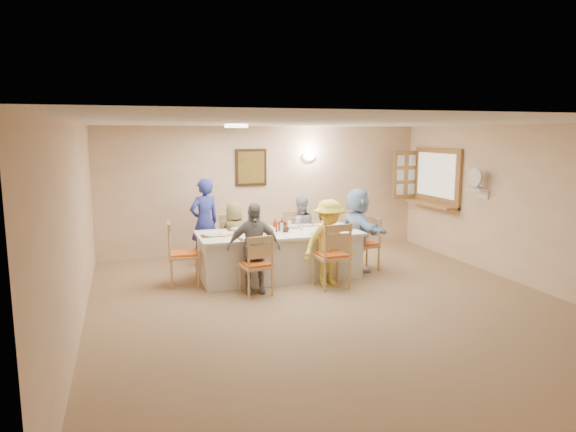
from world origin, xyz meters
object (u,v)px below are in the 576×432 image
object	(u,v)px
dining_table	(279,254)
chair_front_right	(332,255)
chair_back_left	(234,242)
chair_front_left	(256,264)
diner_right_end	(358,230)
diner_front_left	(254,248)
diner_front_right	(329,243)
diner_back_right	(300,230)
chair_back_right	(298,238)
serving_hatch	(437,177)
caregiver	(205,222)
desk_fan	(477,181)
chair_left_end	(184,254)
chair_right_end	(364,244)
condiment_ketchup	(275,225)
diner_back_left	(235,236)

from	to	relation	value
dining_table	chair_front_right	xyz separation A→B (m)	(0.60, -0.80, 0.14)
chair_back_left	chair_front_left	xyz separation A→B (m)	(0.00, -1.60, -0.01)
chair_back_left	diner_right_end	xyz separation A→B (m)	(2.02, -0.80, 0.25)
dining_table	chair_front_left	world-z (taller)	chair_front_left
diner_front_left	diner_front_right	bearing A→B (deg)	6.93
chair_front_left	diner_right_end	xyz separation A→B (m)	(2.02, 0.80, 0.26)
chair_back_left	diner_back_right	xyz separation A→B (m)	(1.20, -0.12, 0.15)
chair_back_right	chair_front_left	world-z (taller)	chair_back_right
serving_hatch	caregiver	distance (m)	4.62
desk_fan	diner_back_right	size ratio (longest dim) A/B	0.24
serving_hatch	chair_left_end	xyz separation A→B (m)	(-5.05, -0.81, -0.99)
dining_table	chair_back_left	distance (m)	1.00
dining_table	chair_front_left	distance (m)	1.00
chair_back_left	chair_right_end	world-z (taller)	chair_back_left
caregiver	condiment_ketchup	world-z (taller)	caregiver
chair_right_end	diner_back_left	distance (m)	2.26
serving_hatch	diner_right_end	size ratio (longest dim) A/B	1.05
condiment_ketchup	caregiver	bearing A→B (deg)	131.15
dining_table	diner_front_right	size ratio (longest dim) A/B	1.96
caregiver	diner_right_end	bearing A→B (deg)	132.88
chair_front_left	chair_back_right	bearing A→B (deg)	-133.83
desk_fan	diner_right_end	bearing A→B (deg)	164.59
desk_fan	chair_front_right	bearing A→B (deg)	-174.74
chair_left_end	diner_front_left	world-z (taller)	diner_front_left
diner_front_right	diner_right_end	world-z (taller)	diner_right_end
desk_fan	chair_left_end	xyz separation A→B (m)	(-4.94, 0.54, -1.04)
chair_right_end	diner_back_left	size ratio (longest dim) A/B	0.76
chair_left_end	caregiver	world-z (taller)	caregiver
chair_back_left	diner_right_end	world-z (taller)	diner_right_end
chair_left_end	chair_front_left	bearing A→B (deg)	-125.16
diner_back_right	diner_back_left	bearing A→B (deg)	2.55
diner_back_right	diner_front_left	world-z (taller)	diner_front_left
chair_back_left	diner_right_end	size ratio (longest dim) A/B	0.66
chair_back_right	diner_right_end	world-z (taller)	diner_right_end
desk_fan	chair_back_right	distance (m)	3.28
chair_back_left	diner_back_left	size ratio (longest dim) A/B	0.79
chair_right_end	diner_right_end	world-z (taller)	diner_right_end
diner_front_left	diner_right_end	size ratio (longest dim) A/B	0.95
desk_fan	chair_right_end	xyz separation A→B (m)	(-1.84, 0.54, -1.09)
diner_back_right	chair_right_end	bearing A→B (deg)	146.95
diner_back_right	caregiver	bearing A→B (deg)	-13.35
chair_back_right	diner_front_left	xyz separation A→B (m)	(-1.20, -1.48, 0.21)
serving_hatch	diner_front_left	bearing A→B (deg)	-160.07
desk_fan	chair_back_right	size ratio (longest dim) A/B	0.32
desk_fan	chair_front_left	bearing A→B (deg)	-176.32
diner_back_right	chair_back_left	bearing A→B (deg)	-3.16
chair_right_end	diner_front_left	world-z (taller)	diner_front_left
diner_front_right	condiment_ketchup	xyz separation A→B (m)	(-0.66, 0.70, 0.20)
chair_back_right	chair_front_left	distance (m)	2.00
diner_front_left	chair_front_right	bearing A→B (deg)	1.22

